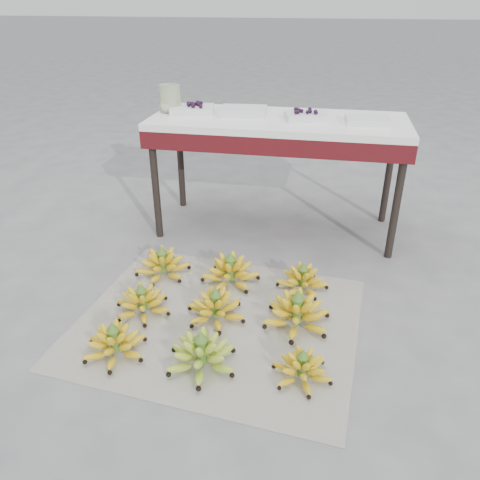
% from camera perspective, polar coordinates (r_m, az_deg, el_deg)
% --- Properties ---
extents(ground, '(60.00, 60.00, 0.00)m').
position_cam_1_polar(ground, '(2.21, -2.02, -9.53)').
color(ground, '#5E5F61').
rests_on(ground, ground).
extents(newspaper_mat, '(1.35, 1.17, 0.01)m').
position_cam_1_polar(newspaper_mat, '(2.18, -2.69, -9.86)').
color(newspaper_mat, white).
rests_on(newspaper_mat, ground).
extents(bunch_front_left, '(0.35, 0.35, 0.16)m').
position_cam_1_polar(bunch_front_left, '(2.04, -15.02, -12.09)').
color(bunch_front_left, yellow).
rests_on(bunch_front_left, newspaper_mat).
extents(bunch_front_center, '(0.37, 0.37, 0.18)m').
position_cam_1_polar(bunch_front_center, '(1.92, -4.72, -13.73)').
color(bunch_front_center, '#87B835').
rests_on(bunch_front_center, newspaper_mat).
extents(bunch_front_right, '(0.31, 0.31, 0.14)m').
position_cam_1_polar(bunch_front_right, '(1.89, 7.56, -15.28)').
color(bunch_front_right, yellow).
rests_on(bunch_front_right, newspaper_mat).
extents(bunch_mid_left, '(0.30, 0.30, 0.16)m').
position_cam_1_polar(bunch_mid_left, '(2.25, -11.81, -7.50)').
color(bunch_mid_left, yellow).
rests_on(bunch_mid_left, newspaper_mat).
extents(bunch_mid_center, '(0.33, 0.33, 0.17)m').
position_cam_1_polar(bunch_mid_center, '(2.16, -2.98, -8.29)').
color(bunch_mid_center, yellow).
rests_on(bunch_mid_center, newspaper_mat).
extents(bunch_mid_right, '(0.33, 0.33, 0.19)m').
position_cam_1_polar(bunch_mid_right, '(2.13, 6.96, -8.85)').
color(bunch_mid_right, yellow).
rests_on(bunch_mid_right, newspaper_mat).
extents(bunch_back_left, '(0.36, 0.36, 0.17)m').
position_cam_1_polar(bunch_back_left, '(2.51, -9.40, -2.99)').
color(bunch_back_left, yellow).
rests_on(bunch_back_left, newspaper_mat).
extents(bunch_back_center, '(0.33, 0.33, 0.18)m').
position_cam_1_polar(bunch_back_center, '(2.41, -1.18, -3.93)').
color(bunch_back_center, yellow).
rests_on(bunch_back_center, newspaper_mat).
extents(bunch_back_right, '(0.32, 0.32, 0.15)m').
position_cam_1_polar(bunch_back_right, '(2.39, 7.61, -4.86)').
color(bunch_back_right, yellow).
rests_on(bunch_back_right, newspaper_mat).
extents(vendor_table, '(1.47, 0.59, 0.71)m').
position_cam_1_polar(vendor_table, '(2.80, 4.65, 13.02)').
color(vendor_table, black).
rests_on(vendor_table, ground).
extents(tray_far_left, '(0.28, 0.23, 0.06)m').
position_cam_1_polar(tray_far_left, '(2.90, -5.81, 15.59)').
color(tray_far_left, silver).
rests_on(tray_far_left, vendor_table).
extents(tray_left, '(0.28, 0.21, 0.04)m').
position_cam_1_polar(tray_left, '(2.85, 0.45, 15.45)').
color(tray_left, silver).
rests_on(tray_left, vendor_table).
extents(tray_right, '(0.27, 0.22, 0.06)m').
position_cam_1_polar(tray_right, '(2.75, 8.09, 14.76)').
color(tray_right, silver).
rests_on(tray_right, vendor_table).
extents(tray_far_right, '(0.25, 0.19, 0.04)m').
position_cam_1_polar(tray_far_right, '(2.73, 15.28, 13.92)').
color(tray_far_right, silver).
rests_on(tray_far_right, vendor_table).
extents(glass_jar, '(0.17, 0.17, 0.16)m').
position_cam_1_polar(glass_jar, '(2.93, -8.53, 16.69)').
color(glass_jar, '#E4F4C2').
rests_on(glass_jar, vendor_table).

